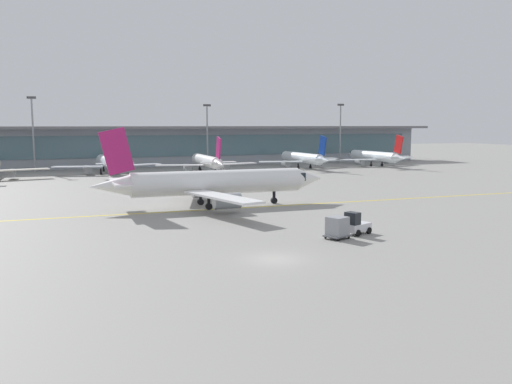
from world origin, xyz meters
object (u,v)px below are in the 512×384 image
(apron_light_mast_1, at_px, (33,131))
(apron_light_mast_3, at_px, (340,131))
(gate_airplane_4, at_px, (302,158))
(baggage_tug, at_px, (356,225))
(gate_airplane_2, at_px, (108,163))
(cargo_dolly_lead, at_px, (337,227))
(gate_airplane_3, at_px, (207,161))
(gate_airplane_5, at_px, (374,156))
(apron_light_mast_2, at_px, (207,133))
(taxiing_regional_jet, at_px, (215,183))

(apron_light_mast_1, xyz_separation_m, apron_light_mast_3, (73.67, 0.36, -0.25))
(gate_airplane_4, height_order, baggage_tug, gate_airplane_4)
(gate_airplane_4, xyz_separation_m, apron_light_mast_1, (-57.21, 11.28, 6.28))
(gate_airplane_2, xyz_separation_m, cargo_dolly_lead, (12.50, -71.67, -1.27))
(apron_light_mast_3, bearing_deg, baggage_tug, -118.79)
(gate_airplane_3, xyz_separation_m, apron_light_mast_1, (-33.75, 13.93, 6.28))
(gate_airplane_2, height_order, gate_airplane_5, same)
(gate_airplane_5, height_order, baggage_tug, gate_airplane_5)
(gate_airplane_5, bearing_deg, baggage_tug, 143.67)
(gate_airplane_2, height_order, apron_light_mast_2, apron_light_mast_2)
(apron_light_mast_3, bearing_deg, taxiing_regional_jet, -130.53)
(gate_airplane_2, bearing_deg, gate_airplane_3, -103.54)
(baggage_tug, relative_size, apron_light_mast_1, 0.19)
(cargo_dolly_lead, bearing_deg, taxiing_regional_jet, 79.32)
(baggage_tug, bearing_deg, gate_airplane_3, 63.10)
(gate_airplane_3, bearing_deg, apron_light_mast_2, -15.38)
(gate_airplane_4, relative_size, baggage_tug, 7.96)
(gate_airplane_3, distance_m, gate_airplane_4, 23.62)
(taxiing_regional_jet, xyz_separation_m, baggage_tug, (7.20, -20.60, -2.01))
(baggage_tug, height_order, apron_light_mast_2, apron_light_mast_2)
(taxiing_regional_jet, height_order, apron_light_mast_1, apron_light_mast_1)
(apron_light_mast_3, bearing_deg, apron_light_mast_1, -179.72)
(baggage_tug, bearing_deg, gate_airplane_5, 32.81)
(gate_airplane_5, bearing_deg, cargo_dolly_lead, 142.69)
(apron_light_mast_1, distance_m, apron_light_mast_2, 37.97)
(gate_airplane_2, xyz_separation_m, gate_airplane_5, (62.52, -1.00, 0.00))
(gate_airplane_5, height_order, apron_light_mast_1, apron_light_mast_1)
(cargo_dolly_lead, relative_size, apron_light_mast_2, 0.17)
(gate_airplane_4, bearing_deg, cargo_dolly_lead, 154.60)
(gate_airplane_2, distance_m, gate_airplane_4, 43.20)
(gate_airplane_2, height_order, apron_light_mast_3, apron_light_mast_3)
(gate_airplane_2, xyz_separation_m, apron_light_mast_1, (-14.02, 10.24, 6.28))
(gate_airplane_5, height_order, taxiing_regional_jet, taxiing_regional_jet)
(gate_airplane_5, xyz_separation_m, baggage_tug, (-47.50, -69.61, -1.43))
(apron_light_mast_1, xyz_separation_m, apron_light_mast_2, (37.96, 0.34, -0.56))
(gate_airplane_2, relative_size, gate_airplane_3, 1.00)
(gate_airplane_4, height_order, apron_light_mast_3, apron_light_mast_3)
(cargo_dolly_lead, bearing_deg, gate_airplane_5, 31.83)
(gate_airplane_2, distance_m, gate_airplane_3, 20.07)
(taxiing_regional_jet, bearing_deg, cargo_dolly_lead, -77.00)
(gate_airplane_4, xyz_separation_m, apron_light_mast_3, (16.46, 11.63, 6.03))
(gate_airplane_5, height_order, cargo_dolly_lead, gate_airplane_5)
(gate_airplane_4, relative_size, cargo_dolly_lead, 9.15)
(cargo_dolly_lead, bearing_deg, gate_airplane_2, 77.01)
(gate_airplane_4, distance_m, gate_airplane_5, 19.33)
(apron_light_mast_1, bearing_deg, gate_airplane_5, -8.36)
(gate_airplane_5, bearing_deg, apron_light_mast_1, 79.62)
(gate_airplane_4, height_order, apron_light_mast_2, apron_light_mast_2)
(gate_airplane_2, xyz_separation_m, gate_airplane_4, (43.19, -1.04, 0.00))
(gate_airplane_2, bearing_deg, baggage_tug, -170.94)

